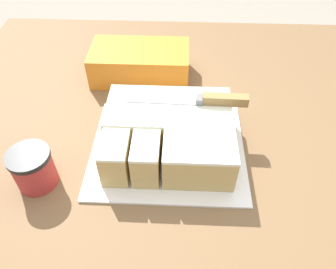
% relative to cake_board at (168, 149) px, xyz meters
% --- Properties ---
extents(countertop, '(1.40, 1.10, 0.89)m').
position_rel_cake_board_xyz_m(countertop, '(0.08, 0.08, -0.45)').
color(countertop, brown).
rests_on(countertop, ground_plane).
extents(cake_board, '(0.35, 0.30, 0.01)m').
position_rel_cake_board_xyz_m(cake_board, '(0.00, 0.00, 0.00)').
color(cake_board, white).
rests_on(cake_board, countertop).
extents(cake, '(0.28, 0.23, 0.09)m').
position_rel_cake_board_xyz_m(cake, '(0.00, 0.00, 0.05)').
color(cake, tan).
rests_on(cake, cake_board).
extents(knife, '(0.28, 0.03, 0.02)m').
position_rel_cake_board_xyz_m(knife, '(0.09, 0.06, 0.10)').
color(knife, silver).
rests_on(knife, cake).
extents(coffee_cup, '(0.09, 0.09, 0.09)m').
position_rel_cake_board_xyz_m(coffee_cup, '(-0.27, -0.10, 0.04)').
color(coffee_cup, '#B23333').
rests_on(coffee_cup, countertop).
extents(storage_box, '(0.27, 0.15, 0.09)m').
position_rel_cake_board_xyz_m(storage_box, '(-0.09, 0.29, 0.04)').
color(storage_box, orange).
rests_on(storage_box, countertop).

